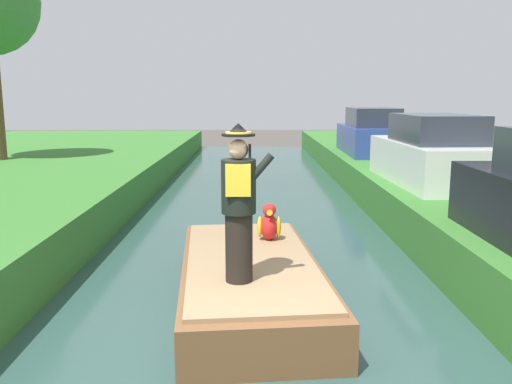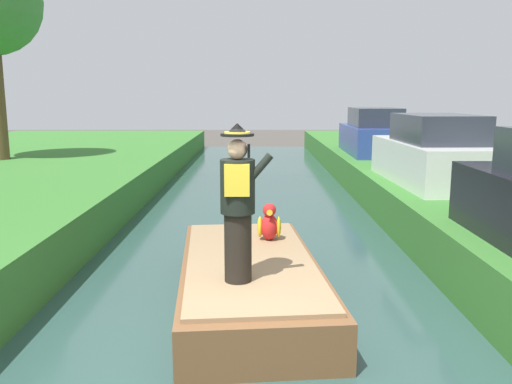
{
  "view_description": "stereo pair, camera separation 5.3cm",
  "coord_description": "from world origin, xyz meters",
  "px_view_note": "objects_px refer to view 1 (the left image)",
  "views": [
    {
      "loc": [
        0.04,
        -5.17,
        2.87
      ],
      "look_at": [
        0.08,
        1.74,
        1.61
      ],
      "focal_mm": 37.38,
      "sensor_mm": 36.0,
      "label": 1
    },
    {
      "loc": [
        0.09,
        -5.17,
        2.87
      ],
      "look_at": [
        0.08,
        1.74,
        1.61
      ],
      "focal_mm": 37.38,
      "sensor_mm": 36.0,
      "label": 2
    }
  ],
  "objects_px": {
    "parrot_plush": "(269,224)",
    "parked_car_blue": "(371,134)",
    "boat": "(250,280)",
    "parked_car_white": "(432,154)",
    "person_pirate": "(239,204)"
  },
  "relations": [
    {
      "from": "boat",
      "to": "parked_car_blue",
      "type": "height_order",
      "value": "parked_car_blue"
    },
    {
      "from": "parked_car_blue",
      "to": "person_pirate",
      "type": "bearing_deg",
      "value": -109.32
    },
    {
      "from": "person_pirate",
      "to": "parrot_plush",
      "type": "xyz_separation_m",
      "value": [
        0.41,
        1.81,
        -0.68
      ]
    },
    {
      "from": "parrot_plush",
      "to": "parked_car_blue",
      "type": "height_order",
      "value": "parked_car_blue"
    },
    {
      "from": "parrot_plush",
      "to": "parked_car_blue",
      "type": "xyz_separation_m",
      "value": [
        3.68,
        9.86,
        0.64
      ]
    },
    {
      "from": "boat",
      "to": "person_pirate",
      "type": "bearing_deg",
      "value": -97.63
    },
    {
      "from": "boat",
      "to": "person_pirate",
      "type": "distance_m",
      "value": 1.52
    },
    {
      "from": "boat",
      "to": "parked_car_white",
      "type": "bearing_deg",
      "value": 49.71
    },
    {
      "from": "boat",
      "to": "parked_car_blue",
      "type": "distance_m",
      "value": 11.55
    },
    {
      "from": "boat",
      "to": "parked_car_white",
      "type": "relative_size",
      "value": 1.07
    },
    {
      "from": "boat",
      "to": "parrot_plush",
      "type": "relative_size",
      "value": 7.62
    },
    {
      "from": "boat",
      "to": "parked_car_blue",
      "type": "xyz_separation_m",
      "value": [
        3.97,
        10.78,
        1.19
      ]
    },
    {
      "from": "person_pirate",
      "to": "parked_car_white",
      "type": "xyz_separation_m",
      "value": [
        4.09,
        5.57,
        -0.04
      ]
    },
    {
      "from": "person_pirate",
      "to": "parked_car_blue",
      "type": "distance_m",
      "value": 12.37
    },
    {
      "from": "person_pirate",
      "to": "parked_car_blue",
      "type": "relative_size",
      "value": 0.46
    }
  ]
}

